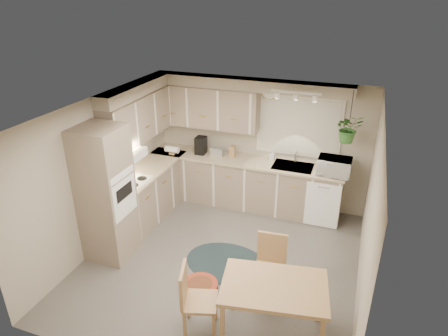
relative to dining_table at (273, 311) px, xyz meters
The scene contains 35 objects.
floor 1.59m from the dining_table, 133.55° to the left, with size 4.20×4.20×0.00m, color #5E5A53.
ceiling 2.55m from the dining_table, 133.55° to the left, with size 4.20×4.20×0.00m, color white.
wall_back 3.49m from the dining_table, 108.32° to the left, with size 4.00×0.04×2.40m, color #ACA28F.
wall_front 1.66m from the dining_table, 137.47° to the right, with size 4.00×0.04×2.40m, color #ACA28F.
wall_left 3.37m from the dining_table, 159.91° to the left, with size 0.04×4.20×2.40m, color #ACA28F.
wall_right 1.67m from the dining_table, 50.23° to the left, with size 0.04×4.20×2.40m, color #ACA28F.
base_cab_left 3.41m from the dining_table, 144.18° to the left, with size 0.60×1.85×0.90m, color gray.
base_cab_back 3.19m from the dining_table, 113.43° to the left, with size 3.60×0.60×0.90m, color gray.
counter_left 3.45m from the dining_table, 144.08° to the left, with size 0.64×1.89×0.04m, color beige.
counter_back 3.22m from the dining_table, 113.51° to the left, with size 3.64×0.64×0.04m, color beige.
oven_stack 2.92m from the dining_table, 164.76° to the left, with size 0.65×0.65×2.10m, color gray.
wall_oven_face 2.62m from the dining_table, 162.86° to the left, with size 0.02×0.56×0.58m, color white.
upper_cab_left 3.87m from the dining_table, 143.73° to the left, with size 0.35×2.00×0.75m, color gray.
upper_cab_back 3.95m from the dining_table, 124.15° to the left, with size 2.00×0.35×0.75m, color gray.
soffit_left 4.09m from the dining_table, 143.96° to the left, with size 0.30×2.00×0.20m, color #ACA28F.
soffit_back 3.84m from the dining_table, 112.41° to the left, with size 3.60×0.30×0.20m, color #ACA28F.
cooktop 3.14m from the dining_table, 152.63° to the left, with size 0.52×0.58×0.02m, color white.
range_hood 3.27m from the dining_table, 152.80° to the left, with size 0.40×0.60×0.14m, color white.
window_blinds 3.44m from the dining_table, 96.55° to the left, with size 1.40×0.02×1.00m, color silver.
window_frame 3.45m from the dining_table, 96.53° to the left, with size 1.50×0.02×1.10m, color silver.
sink 2.99m from the dining_table, 97.15° to the left, with size 0.70×0.48×0.10m, color #A4A6AB.
dishwasher_front 2.62m from the dining_table, 84.89° to the left, with size 0.58×0.01×0.83m, color white.
track_light_bar 3.33m from the dining_table, 97.81° to the left, with size 0.80×0.04×0.04m, color white.
wall_clock 3.78m from the dining_table, 106.02° to the left, with size 0.30×0.30×0.03m, color gold.
dining_table is the anchor object (origin of this frame).
chair_left 0.87m from the dining_table, 166.75° to the right, with size 0.42×0.42×0.90m, color tan.
chair_back 0.67m from the dining_table, 107.87° to the left, with size 0.42×0.42×0.89m, color tan.
braided_rug 1.51m from the dining_table, 131.06° to the left, with size 1.31×0.98×0.01m, color black.
pet_bed 1.23m from the dining_table, 159.40° to the left, with size 0.50×0.50×0.11m, color #9F351F.
microwave 2.94m from the dining_table, 83.07° to the left, with size 0.55×0.30×0.37m, color white.
soap_bottle 3.23m from the dining_table, 104.30° to the left, with size 0.09×0.19×0.09m, color white.
hanging_plant 3.17m from the dining_table, 80.15° to the left, with size 0.42×0.47×0.36m, color #326B2B.
coffee_maker 3.69m from the dining_table, 126.12° to the left, with size 0.18×0.23×0.33m, color black.
toaster 3.51m from the dining_table, 121.52° to the left, with size 0.25×0.14×0.15m, color #A4A6AB.
knife_block 3.40m from the dining_table, 117.03° to the left, with size 0.10×0.10×0.22m, color tan.
Camera 1 is at (1.73, -4.67, 3.88)m, focal length 32.00 mm.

